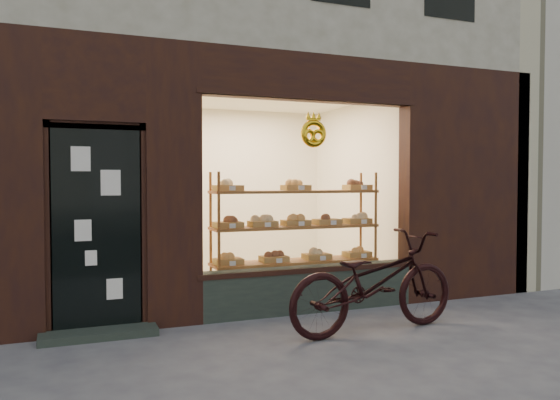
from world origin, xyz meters
name	(u,v)px	position (x,y,z in m)	size (l,w,h in m)	color
ground	(368,373)	(0.00, 0.00, 0.00)	(90.00, 90.00, 0.00)	slate
display_shelf	(296,239)	(0.45, 2.55, 0.85)	(2.20, 0.45, 1.70)	brown
bicycle	(374,282)	(0.70, 1.05, 0.53)	(0.70, 2.01, 1.06)	black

